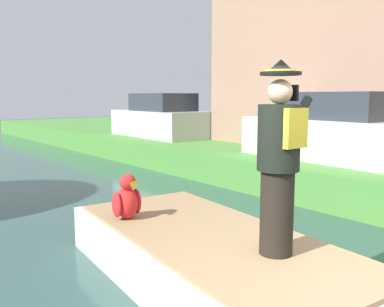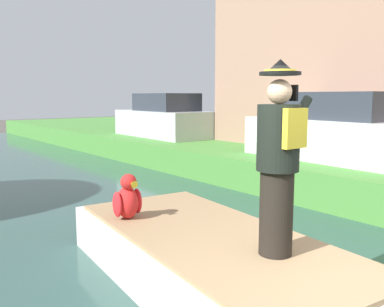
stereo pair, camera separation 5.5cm
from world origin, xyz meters
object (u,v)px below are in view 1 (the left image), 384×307
(person_pirate, at_px, (279,159))
(parked_car_white, at_px, (333,131))
(parrot_plush, at_px, (127,199))
(boat, at_px, (212,260))
(parked_car_silver, at_px, (160,119))

(person_pirate, xyz_separation_m, parked_car_white, (5.26, 2.80, -0.19))
(person_pirate, distance_m, parrot_plush, 2.11)
(boat, relative_size, parked_car_silver, 1.08)
(person_pirate, bearing_deg, parked_car_silver, 62.08)
(parrot_plush, bearing_deg, parked_car_white, 8.53)
(person_pirate, bearing_deg, boat, 96.86)
(person_pirate, height_order, parked_car_silver, person_pirate)
(person_pirate, relative_size, parrot_plush, 3.25)
(boat, height_order, parked_car_white, parked_car_white)
(boat, distance_m, parked_car_white, 5.79)
(parked_car_white, height_order, parked_car_silver, same)
(boat, xyz_separation_m, parked_car_white, (5.35, 1.96, 1.04))
(person_pirate, bearing_deg, parked_car_white, 28.73)
(parked_car_silver, bearing_deg, parked_car_white, -90.00)
(parked_car_white, bearing_deg, boat, -159.86)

